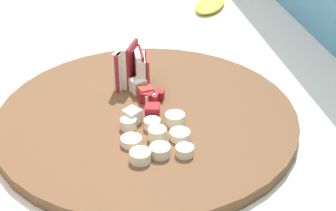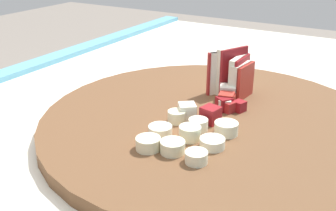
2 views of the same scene
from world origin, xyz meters
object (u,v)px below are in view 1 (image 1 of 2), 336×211
object	(u,v)px
apple_dice_pile	(145,99)
banana_peel	(210,4)
cutting_board	(147,117)
apple_wedge_fan	(133,67)
banana_slice_rows	(157,136)

from	to	relation	value
apple_dice_pile	banana_peel	xyz separation A→B (m)	(-0.42, 0.20, -0.02)
cutting_board	banana_peel	size ratio (longest dim) A/B	3.43
banana_peel	apple_wedge_fan	bearing A→B (deg)	-31.19
banana_slice_rows	banana_peel	bearing A→B (deg)	158.52
apple_wedge_fan	cutting_board	bearing A→B (deg)	5.74
cutting_board	apple_dice_pile	world-z (taller)	apple_dice_pile
apple_wedge_fan	banana_peel	bearing A→B (deg)	148.81
apple_wedge_fan	banana_slice_rows	distance (m)	0.16
banana_peel	cutting_board	bearing A→B (deg)	-24.97
apple_dice_pile	banana_peel	size ratio (longest dim) A/B	0.89
apple_wedge_fan	banana_slice_rows	xyz separation A→B (m)	(0.16, 0.01, -0.02)
apple_dice_pile	banana_peel	distance (m)	0.46
banana_slice_rows	apple_wedge_fan	bearing A→B (deg)	-175.66
banana_slice_rows	cutting_board	bearing A→B (deg)	-177.35
apple_wedge_fan	apple_dice_pile	world-z (taller)	apple_wedge_fan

